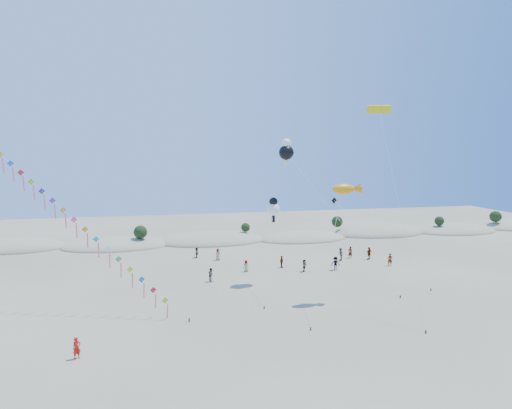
# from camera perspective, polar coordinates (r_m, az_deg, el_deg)

# --- Properties ---
(ground) EXTENTS (160.00, 160.00, 0.00)m
(ground) POSITION_cam_1_polar(r_m,az_deg,el_deg) (33.17, 3.53, -20.79)
(ground) COLOR #7C7156
(ground) RESTS_ON ground
(dune_ridge) EXTENTS (145.30, 11.49, 5.57)m
(dune_ridge) POSITION_cam_1_polar(r_m,az_deg,el_deg) (75.52, -5.06, -4.82)
(dune_ridge) COLOR gray
(dune_ridge) RESTS_ON ground
(kite_train) EXTENTS (26.01, 13.89, 22.24)m
(kite_train) POSITION_cam_1_polar(r_m,az_deg,el_deg) (47.00, -26.52, 1.35)
(kite_train) COLOR #3F2D1E
(kite_train) RESTS_ON ground
(fish_kite) EXTENTS (7.83, 7.72, 12.25)m
(fish_kite) POSITION_cam_1_polar(r_m,az_deg,el_deg) (45.14, 11.99, 2.01)
(fish_kite) COLOR #3F2D1E
(fish_kite) RESTS_ON ground
(cartoon_kite_low) EXTENTS (3.96, 9.49, 10.22)m
(cartoon_kite_low) POSITION_cam_1_polar(r_m,az_deg,el_deg) (50.49, 2.33, -0.43)
(cartoon_kite_low) COLOR #3F2D1E
(cartoon_kite_low) RESTS_ON ground
(cartoon_kite_high) EXTENTS (11.14, 10.22, 17.10)m
(cartoon_kite_high) POSITION_cam_1_polar(r_m,az_deg,el_deg) (51.14, 4.08, 7.15)
(cartoon_kite_high) COLOR #3F2D1E
(cartoon_kite_high) RESTS_ON ground
(parafoil_kite) EXTENTS (2.51, 11.52, 20.43)m
(parafoil_kite) POSITION_cam_1_polar(r_m,az_deg,el_deg) (47.78, 16.14, 11.75)
(parafoil_kite) COLOR #3F2D1E
(parafoil_kite) RESTS_ON ground
(dark_kite) EXTENTS (7.44, 11.82, 9.58)m
(dark_kite) POSITION_cam_1_polar(r_m,az_deg,el_deg) (55.59, 13.87, -2.78)
(dark_kite) COLOR #3F2D1E
(dark_kite) RESTS_ON ground
(flyer_foreground) EXTENTS (0.73, 0.68, 1.67)m
(flyer_foreground) POSITION_cam_1_polar(r_m,az_deg,el_deg) (36.44, -22.79, -17.24)
(flyer_foreground) COLOR #B6190E
(flyer_foreground) RESTS_ON ground
(beachgoers) EXTENTS (26.20, 13.53, 1.83)m
(beachgoers) POSITION_cam_1_polar(r_m,az_deg,el_deg) (59.39, 5.14, -7.33)
(beachgoers) COLOR slate
(beachgoers) RESTS_ON ground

